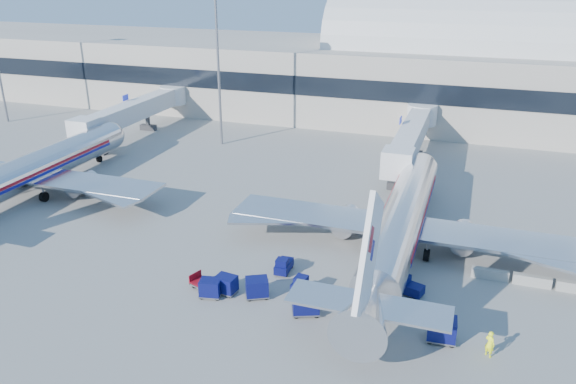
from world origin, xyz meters
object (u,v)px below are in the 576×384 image
at_px(mast_west, 217,42).
at_px(tug_left, 283,265).
at_px(cart_train_c, 210,288).
at_px(airliner_main, 401,222).
at_px(jetbridge_mid, 139,109).
at_px(airliner_mid, 28,171).
at_px(cart_open_red, 204,284).
at_px(cart_solo_far, 442,329).
at_px(cart_train_a, 257,287).
at_px(barrier_far, 576,288).
at_px(barrier_mid, 532,281).
at_px(tug_right, 408,286).
at_px(tug_lead, 306,287).
at_px(barrier_near, 490,274).
at_px(cart_train_b, 226,284).
at_px(jetbridge_near, 413,134).
at_px(cart_solo_near, 306,302).
at_px(ramp_worker, 490,344).

relative_size(mast_west, tug_left, 9.97).
height_order(mast_west, cart_train_c, mast_west).
relative_size(airliner_main, jetbridge_mid, 1.35).
distance_m(airliner_mid, cart_train_c, 31.67).
relative_size(jetbridge_mid, cart_open_red, 11.76).
relative_size(mast_west, cart_solo_far, 10.63).
height_order(cart_train_a, cart_solo_far, cart_solo_far).
bearing_deg(jetbridge_mid, barrier_far, -26.02).
xyz_separation_m(barrier_mid, tug_right, (-9.53, -4.56, 0.24)).
distance_m(barrier_far, tug_lead, 21.83).
xyz_separation_m(cart_train_a, cart_open_red, (-4.61, -0.19, -0.48)).
height_order(barrier_near, cart_train_b, cart_train_b).
bearing_deg(tug_left, airliner_mid, 76.66).
height_order(jetbridge_near, barrier_far, jetbridge_near).
height_order(airliner_main, cart_train_b, airliner_main).
height_order(tug_right, cart_solo_near, cart_solo_near).
height_order(airliner_main, tug_right, airliner_main).
xyz_separation_m(jetbridge_mid, mast_west, (14.40, -0.81, 10.86)).
bearing_deg(airliner_main, cart_solo_near, -112.59).
bearing_deg(cart_train_c, cart_solo_near, -9.68).
bearing_deg(airliner_mid, airliner_main, 0.00).
xyz_separation_m(tug_lead, cart_train_c, (-7.12, -2.65, 0.08)).
xyz_separation_m(mast_west, barrier_mid, (41.30, -28.00, -14.34)).
height_order(tug_right, cart_train_b, cart_train_b).
relative_size(airliner_mid, mast_west, 1.65).
bearing_deg(airliner_main, jetbridge_mid, 149.36).
height_order(mast_west, cart_train_a, mast_west).
bearing_deg(cart_solo_far, jetbridge_mid, 138.37).
distance_m(jetbridge_mid, cart_train_c, 50.08).
height_order(barrier_near, ramp_worker, ramp_worker).
distance_m(mast_west, cart_train_b, 43.63).
bearing_deg(barrier_mid, ramp_worker, -107.12).
bearing_deg(cart_solo_far, ramp_worker, -15.64).
bearing_deg(cart_train_b, airliner_main, 51.82).
relative_size(airliner_mid, cart_solo_far, 17.53).
relative_size(jetbridge_near, cart_open_red, 11.76).
relative_size(barrier_mid, ramp_worker, 1.54).
distance_m(tug_left, cart_solo_far, 14.69).
distance_m(jetbridge_near, barrier_near, 30.82).
relative_size(jetbridge_mid, tug_left, 12.14).
xyz_separation_m(tug_lead, ramp_worker, (13.93, -3.22, 0.26)).
bearing_deg(tug_right, mast_west, 151.86).
distance_m(airliner_mid, ramp_worker, 51.76).
height_order(airliner_main, tug_left, airliner_main).
bearing_deg(barrier_far, tug_left, -168.90).
height_order(airliner_main, cart_solo_near, airliner_main).
bearing_deg(barrier_far, barrier_near, 180.00).
xyz_separation_m(tug_right, ramp_worker, (6.24, -6.12, 0.29)).
height_order(tug_lead, cart_train_b, tug_lead).
distance_m(barrier_far, ramp_worker, 12.56).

